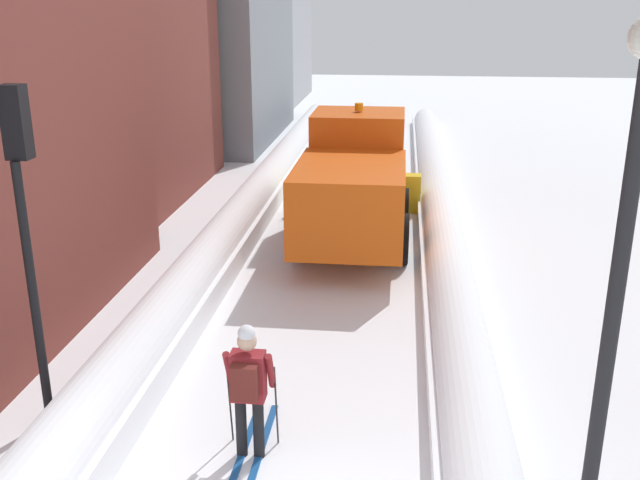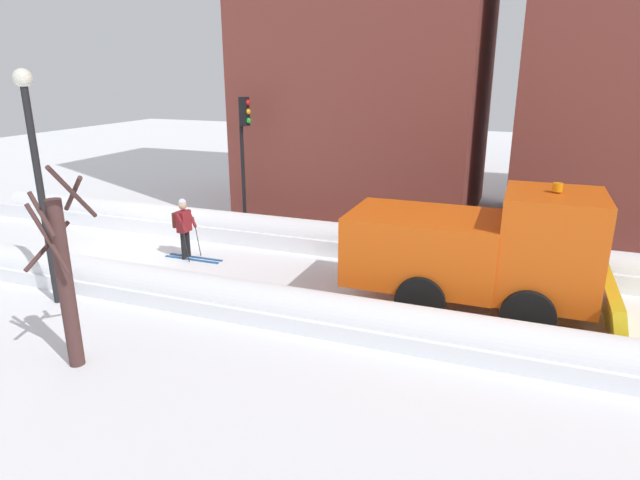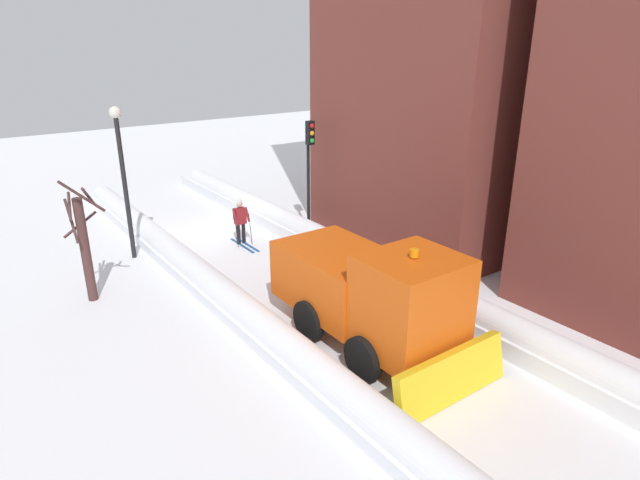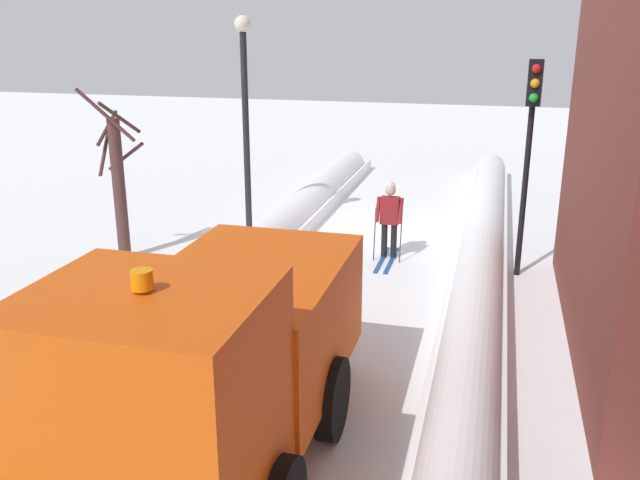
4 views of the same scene
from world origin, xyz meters
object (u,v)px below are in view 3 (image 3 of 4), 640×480
traffic_light_pole (310,156)px  bare_tree_near (84,245)px  plow_truck (371,293)px  skier (240,219)px  street_lamp (122,166)px

traffic_light_pole → bare_tree_near: 8.95m
plow_truck → skier: (-0.72, -8.43, -0.48)m
skier → street_lamp: bearing=-15.2°
traffic_light_pole → plow_truck: bearing=65.6°
skier → street_lamp: street_lamp is taller
traffic_light_pole → bare_tree_near: (8.78, 1.06, -1.38)m
plow_truck → skier: bearing=-94.9°
skier → street_lamp: (3.82, -1.04, 2.39)m
plow_truck → street_lamp: size_ratio=1.11×
traffic_light_pole → skier: bearing=-10.6°
plow_truck → bare_tree_near: bare_tree_near is taller
plow_truck → traffic_light_pole: bearing=-114.4°
skier → bare_tree_near: size_ratio=0.46×
plow_truck → traffic_light_pole: traffic_light_pole is taller
street_lamp → skier: bearing=164.8°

